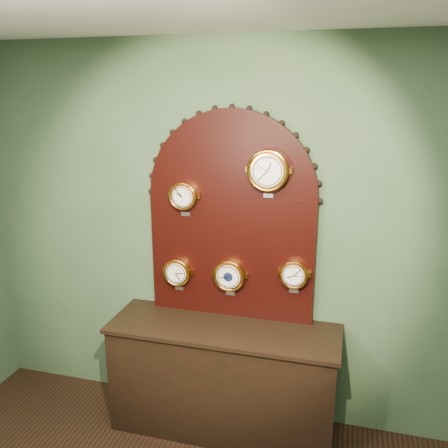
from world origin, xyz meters
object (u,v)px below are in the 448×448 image
(arabic_clock, at_px, (268,171))
(tide_clock, at_px, (294,274))
(roman_clock, at_px, (184,196))
(hygrometer, at_px, (177,272))
(shop_counter, at_px, (223,380))
(barometer, at_px, (229,275))
(display_board, at_px, (231,210))

(arabic_clock, relative_size, tide_clock, 1.31)
(roman_clock, bearing_deg, hygrometer, -179.85)
(hygrometer, bearing_deg, roman_clock, 0.15)
(roman_clock, xyz_separation_m, tide_clock, (0.80, 0.00, -0.51))
(shop_counter, bearing_deg, tide_clock, 18.36)
(roman_clock, height_order, arabic_clock, arabic_clock)
(roman_clock, xyz_separation_m, hygrometer, (-0.06, -0.00, -0.58))
(shop_counter, relative_size, barometer, 5.64)
(shop_counter, height_order, tide_clock, tide_clock)
(barometer, bearing_deg, hygrometer, 179.89)
(roman_clock, xyz_separation_m, arabic_clock, (0.60, -0.00, 0.21))
(shop_counter, height_order, barometer, barometer)
(tide_clock, bearing_deg, arabic_clock, -179.42)
(hygrometer, xyz_separation_m, tide_clock, (0.86, 0.00, 0.07))
(display_board, relative_size, barometer, 5.39)
(roman_clock, distance_m, tide_clock, 0.94)
(shop_counter, relative_size, roman_clock, 6.30)
(barometer, height_order, tide_clock, tide_clock)
(display_board, distance_m, tide_clock, 0.62)
(display_board, distance_m, barometer, 0.47)
(shop_counter, bearing_deg, barometer, 88.99)
(barometer, relative_size, tide_clock, 1.13)
(display_board, xyz_separation_m, arabic_clock, (0.27, -0.07, 0.30))
(arabic_clock, xyz_separation_m, barometer, (-0.26, 0.00, -0.77))
(display_board, relative_size, arabic_clock, 4.62)
(display_board, bearing_deg, arabic_clock, -14.34)
(display_board, height_order, roman_clock, display_board)
(shop_counter, xyz_separation_m, display_board, (0.00, 0.22, 1.23))
(roman_clock, relative_size, arabic_clock, 0.77)
(display_board, xyz_separation_m, barometer, (0.00, -0.07, -0.47))
(shop_counter, xyz_separation_m, roman_clock, (-0.33, 0.15, 1.32))
(display_board, bearing_deg, tide_clock, -8.08)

